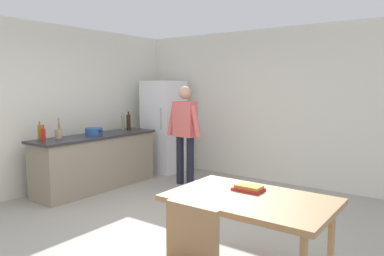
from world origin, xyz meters
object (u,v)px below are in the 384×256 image
at_px(cooking_pot, 94,131).
at_px(bottle_oil_amber, 40,132).
at_px(refrigerator, 164,127).
at_px(person, 185,129).
at_px(utensil_jar, 59,133).
at_px(book_stack, 249,188).
at_px(bottle_vinegar_tall, 123,123).
at_px(dining_table, 250,205).
at_px(bottle_sauce_red, 43,134).
at_px(bottle_wine_dark, 129,122).

xyz_separation_m(cooking_pot, bottle_oil_amber, (-0.21, -0.83, 0.06)).
height_order(refrigerator, person, refrigerator).
bearing_deg(refrigerator, bottle_oil_amber, -97.29).
xyz_separation_m(refrigerator, utensil_jar, (-0.24, -2.21, 0.08)).
relative_size(utensil_jar, book_stack, 1.19).
relative_size(cooking_pot, bottle_oil_amber, 1.43).
bearing_deg(bottle_oil_amber, bottle_vinegar_tall, 87.17).
bearing_deg(refrigerator, bottle_vinegar_tall, -105.26).
height_order(bottle_vinegar_tall, bottle_oil_amber, bottle_vinegar_tall).
xyz_separation_m(dining_table, bottle_oil_amber, (-3.62, 0.23, 0.34)).
relative_size(dining_table, bottle_oil_amber, 5.00).
relative_size(bottle_vinegar_tall, bottle_sauce_red, 1.33).
bearing_deg(bottle_vinegar_tall, person, 14.78).
bearing_deg(bottle_vinegar_tall, bottle_sauce_red, -88.23).
distance_m(person, bottle_oil_amber, 2.29).
bearing_deg(bottle_oil_amber, bottle_sauce_red, -10.13).
xyz_separation_m(bottle_oil_amber, book_stack, (3.51, -0.07, -0.24)).
relative_size(person, bottle_oil_amber, 6.07).
height_order(dining_table, book_stack, book_stack).
xyz_separation_m(bottle_vinegar_tall, bottle_wine_dark, (0.09, 0.05, 0.01)).
bearing_deg(utensil_jar, refrigerator, 83.85).
distance_m(dining_table, bottle_oil_amber, 3.64).
height_order(dining_table, bottle_sauce_red, bottle_sauce_red).
bearing_deg(book_stack, dining_table, -58.11).
xyz_separation_m(refrigerator, bottle_sauce_red, (-0.19, -2.49, 0.10)).
relative_size(refrigerator, bottle_oil_amber, 6.43).
bearing_deg(bottle_sauce_red, refrigerator, 85.72).
distance_m(refrigerator, person, 1.10).
bearing_deg(cooking_pot, person, 45.68).
xyz_separation_m(cooking_pot, book_stack, (3.30, -0.90, -0.19)).
xyz_separation_m(person, bottle_sauce_red, (-1.14, -1.94, 0.02)).
bearing_deg(bottle_oil_amber, bottle_wine_dark, 84.05).
height_order(bottle_wine_dark, bottle_sauce_red, bottle_wine_dark).
xyz_separation_m(dining_table, utensil_jar, (-3.54, 0.49, 0.31)).
bearing_deg(dining_table, utensil_jar, 172.04).
distance_m(cooking_pot, book_stack, 3.43).
height_order(bottle_wine_dark, bottle_oil_amber, bottle_wine_dark).
relative_size(refrigerator, bottle_sauce_red, 7.50).
height_order(person, cooking_pot, person).
bearing_deg(bottle_sauce_red, utensil_jar, 100.22).
distance_m(refrigerator, bottle_wine_dark, 0.84).
relative_size(refrigerator, bottle_wine_dark, 5.29).
distance_m(dining_table, book_stack, 0.22).
bearing_deg(utensil_jar, bottle_oil_amber, -106.58).
bearing_deg(book_stack, bottle_sauce_red, 179.21).
relative_size(refrigerator, person, 1.06).
distance_m(cooking_pot, bottle_oil_amber, 0.86).
relative_size(cooking_pot, bottle_wine_dark, 1.18).
distance_m(bottle_sauce_red, bottle_oil_amber, 0.13).
xyz_separation_m(person, dining_table, (2.35, -2.15, -0.31)).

